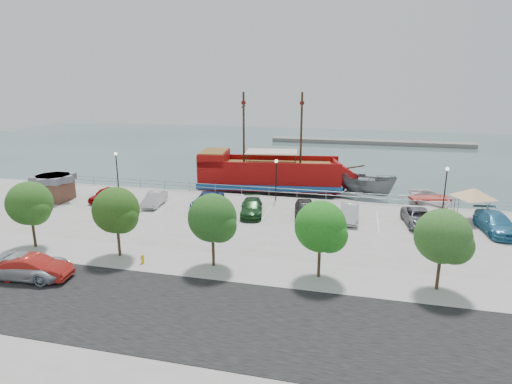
# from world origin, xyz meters

# --- Properties ---
(ground) EXTENTS (160.00, 160.00, 0.00)m
(ground) POSITION_xyz_m (0.00, 0.00, -1.00)
(ground) COLOR #304448
(street) EXTENTS (100.00, 8.00, 0.04)m
(street) POSITION_xyz_m (0.00, -16.00, 0.01)
(street) COLOR black
(street) RESTS_ON land_slab
(sidewalk) EXTENTS (100.00, 4.00, 0.05)m
(sidewalk) POSITION_xyz_m (0.00, -10.00, 0.01)
(sidewalk) COLOR gray
(sidewalk) RESTS_ON land_slab
(seawall_railing) EXTENTS (50.00, 0.06, 1.00)m
(seawall_railing) POSITION_xyz_m (0.00, 7.80, 0.53)
(seawall_railing) COLOR gray
(seawall_railing) RESTS_ON land_slab
(far_shore) EXTENTS (40.00, 3.00, 0.80)m
(far_shore) POSITION_xyz_m (10.00, 55.00, -0.60)
(far_shore) COLOR gray
(far_shore) RESTS_ON ground
(pirate_ship) EXTENTS (19.52, 7.73, 12.17)m
(pirate_ship) POSITION_xyz_m (-0.74, 13.64, 1.04)
(pirate_ship) COLOR #950908
(pirate_ship) RESTS_ON ground
(patrol_boat) EXTENTS (7.39, 5.46, 2.69)m
(patrol_boat) POSITION_xyz_m (9.03, 13.02, 0.35)
(patrol_boat) COLOR slate
(patrol_boat) RESTS_ON ground
(speedboat) EXTENTS (6.81, 8.26, 1.49)m
(speedboat) POSITION_xyz_m (15.46, 10.63, -0.26)
(speedboat) COLOR white
(speedboat) RESTS_ON ground
(dock_west) EXTENTS (6.59, 3.96, 0.36)m
(dock_west) POSITION_xyz_m (-13.76, 9.20, -0.82)
(dock_west) COLOR slate
(dock_west) RESTS_ON ground
(dock_mid) EXTENTS (6.97, 3.80, 0.38)m
(dock_mid) POSITION_xyz_m (8.72, 9.20, -0.81)
(dock_mid) COLOR gray
(dock_mid) RESTS_ON ground
(dock_east) EXTENTS (7.41, 3.10, 0.41)m
(dock_east) POSITION_xyz_m (16.89, 9.20, -0.79)
(dock_east) COLOR gray
(dock_east) RESTS_ON ground
(shed) EXTENTS (3.30, 3.30, 2.65)m
(shed) POSITION_xyz_m (-22.02, 1.18, 1.41)
(shed) COLOR brown
(shed) RESTS_ON land_slab
(canopy_tent) EXTENTS (5.16, 5.16, 3.37)m
(canopy_tent) POSITION_xyz_m (17.96, 4.39, 2.93)
(canopy_tent) COLOR slate
(canopy_tent) RESTS_ON land_slab
(street_van) EXTENTS (5.49, 2.78, 1.49)m
(street_van) POSITION_xyz_m (-11.75, -14.26, 0.74)
(street_van) COLOR silver
(street_van) RESTS_ON street
(street_sedan) EXTENTS (4.71, 2.14, 1.50)m
(street_sedan) POSITION_xyz_m (-11.23, -14.46, 0.75)
(street_sedan) COLOR #B32019
(street_sedan) RESTS_ON street
(fire_hydrant) EXTENTS (0.23, 0.23, 0.67)m
(fire_hydrant) POSITION_xyz_m (-5.80, -10.80, 0.36)
(fire_hydrant) COLOR #EEAE0D
(fire_hydrant) RESTS_ON sidewalk
(lamp_post_left) EXTENTS (0.36, 0.36, 4.28)m
(lamp_post_left) POSITION_xyz_m (-18.00, 6.50, 2.94)
(lamp_post_left) COLOR black
(lamp_post_left) RESTS_ON land_slab
(lamp_post_mid) EXTENTS (0.36, 0.36, 4.28)m
(lamp_post_mid) POSITION_xyz_m (0.00, 6.50, 2.94)
(lamp_post_mid) COLOR black
(lamp_post_mid) RESTS_ON land_slab
(lamp_post_right) EXTENTS (0.36, 0.36, 4.28)m
(lamp_post_right) POSITION_xyz_m (16.00, 6.50, 2.94)
(lamp_post_right) COLOR black
(lamp_post_right) RESTS_ON land_slab
(tree_b) EXTENTS (3.30, 3.20, 5.00)m
(tree_b) POSITION_xyz_m (-14.85, -10.07, 3.30)
(tree_b) COLOR #473321
(tree_b) RESTS_ON sidewalk
(tree_c) EXTENTS (3.30, 3.20, 5.00)m
(tree_c) POSITION_xyz_m (-7.85, -10.07, 3.30)
(tree_c) COLOR #473321
(tree_c) RESTS_ON sidewalk
(tree_d) EXTENTS (3.30, 3.20, 5.00)m
(tree_d) POSITION_xyz_m (-0.85, -10.07, 3.30)
(tree_d) COLOR #473321
(tree_d) RESTS_ON sidewalk
(tree_e) EXTENTS (3.30, 3.20, 5.00)m
(tree_e) POSITION_xyz_m (6.15, -10.07, 3.30)
(tree_e) COLOR #473321
(tree_e) RESTS_ON sidewalk
(tree_f) EXTENTS (3.30, 3.20, 5.00)m
(tree_f) POSITION_xyz_m (13.15, -10.07, 3.30)
(tree_f) COLOR #473321
(tree_f) RESTS_ON sidewalk
(parked_car_a) EXTENTS (2.04, 4.12, 1.35)m
(parked_car_a) POSITION_xyz_m (-16.87, 2.20, 0.67)
(parked_car_a) COLOR #9E070B
(parked_car_a) RESTS_ON land_slab
(parked_car_b) EXTENTS (1.85, 4.17, 1.33)m
(parked_car_b) POSITION_xyz_m (-11.26, 1.89, 0.66)
(parked_car_b) COLOR #B7B7B7
(parked_car_b) RESTS_ON land_slab
(parked_car_c) EXTENTS (2.70, 5.27, 1.42)m
(parked_car_c) POSITION_xyz_m (-5.94, 2.38, 0.71)
(parked_car_c) COLOR navy
(parked_car_c) RESTS_ON land_slab
(parked_car_d) EXTENTS (2.91, 5.11, 1.40)m
(parked_car_d) POSITION_xyz_m (-1.25, 1.30, 0.70)
(parked_car_d) COLOR #18421C
(parked_car_d) RESTS_ON land_slab
(parked_car_e) EXTENTS (2.45, 4.70, 1.53)m
(parked_car_e) POSITION_xyz_m (3.55, 1.89, 0.76)
(parked_car_e) COLOR black
(parked_car_e) RESTS_ON land_slab
(parked_car_f) EXTENTS (1.57, 4.45, 1.46)m
(parked_car_f) POSITION_xyz_m (7.54, 1.73, 0.73)
(parked_car_f) COLOR silver
(parked_car_f) RESTS_ON land_slab
(parked_car_g) EXTENTS (2.86, 5.13, 1.36)m
(parked_car_g) POSITION_xyz_m (13.33, 1.95, 0.68)
(parked_car_g) COLOR slate
(parked_car_g) RESTS_ON land_slab
(parked_car_h) EXTENTS (2.86, 5.63, 1.56)m
(parked_car_h) POSITION_xyz_m (19.19, 1.54, 0.78)
(parked_car_h) COLOR teal
(parked_car_h) RESTS_ON land_slab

